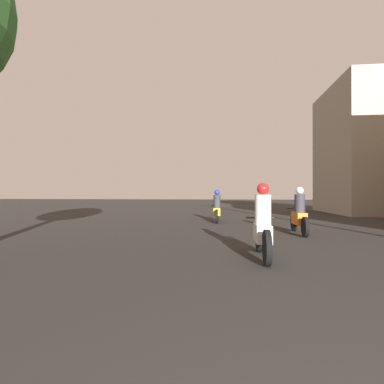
# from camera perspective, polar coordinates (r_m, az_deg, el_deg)

# --- Properties ---
(motorcycle_white) EXTENTS (0.60, 1.98, 1.53)m
(motorcycle_white) POSITION_cam_1_polar(r_m,az_deg,el_deg) (6.27, 13.30, -6.67)
(motorcycle_white) COLOR black
(motorcycle_white) RESTS_ON ground_plane
(motorcycle_orange) EXTENTS (0.60, 2.09, 1.52)m
(motorcycle_orange) POSITION_cam_1_polar(r_m,az_deg,el_deg) (10.29, 19.74, -4.18)
(motorcycle_orange) COLOR black
(motorcycle_orange) RESTS_ON ground_plane
(motorcycle_yellow) EXTENTS (0.60, 1.91, 1.47)m
(motorcycle_yellow) POSITION_cam_1_polar(r_m,az_deg,el_deg) (13.72, 4.79, -3.26)
(motorcycle_yellow) COLOR black
(motorcycle_yellow) RESTS_ON ground_plane
(building_right_far) EXTENTS (4.60, 7.23, 8.29)m
(building_right_far) POSITION_cam_1_polar(r_m,az_deg,el_deg) (22.81, 30.10, 6.96)
(building_right_far) COLOR gray
(building_right_far) RESTS_ON ground_plane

